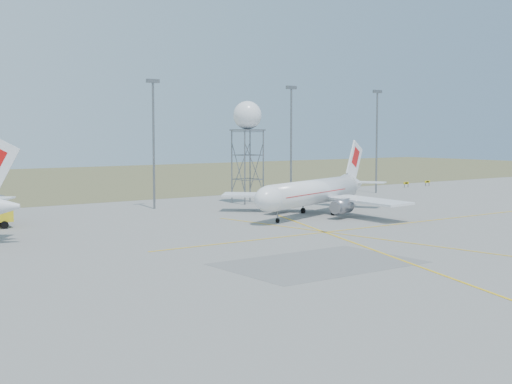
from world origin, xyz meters
TOP-DOWN VIEW (x-y plane):
  - grass_strip at (0.00, 140.00)m, footprint 400.00×120.00m
  - mast_b at (-10.00, 66.00)m, footprint 2.20×0.50m
  - mast_c at (18.00, 66.00)m, footprint 2.20×0.50m
  - mast_d at (40.00, 66.00)m, footprint 2.20×0.50m
  - taxi_sign_near at (55.60, 72.00)m, footprint 1.60×0.17m
  - taxi_sign_far at (62.60, 72.00)m, footprint 1.60×0.17m
  - airliner_main at (4.81, 44.34)m, footprint 30.94×29.04m
  - radar_tower at (7.02, 64.25)m, footprint 4.82×4.82m

SIDE VIEW (x-z plane):
  - grass_strip at x=0.00m, z-range 0.00..0.03m
  - taxi_sign_near at x=55.60m, z-range 0.29..1.49m
  - taxi_sign_far at x=62.60m, z-range 0.29..1.49m
  - airliner_main at x=4.81m, z-range -2.11..8.78m
  - radar_tower at x=7.02m, z-range 1.07..18.52m
  - mast_b at x=-10.00m, z-range 1.82..22.32m
  - mast_c at x=18.00m, z-range 1.82..22.32m
  - mast_d at x=40.00m, z-range 1.82..22.32m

